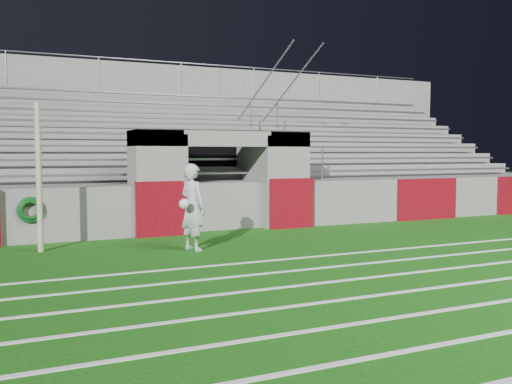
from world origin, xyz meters
TOP-DOWN VIEW (x-y plane):
  - ground at (0.00, 0.00)m, footprint 90.00×90.00m
  - field_post at (-4.67, 1.89)m, footprint 0.12×0.12m
  - field_markings at (0.00, -5.00)m, footprint 28.00×8.09m
  - stadium_structure at (0.00, 7.97)m, footprint 26.00×8.48m
  - goalkeeper_with_ball at (-1.76, 0.73)m, footprint 0.71×0.80m
  - hose_coil at (-4.79, 2.93)m, footprint 0.58×0.15m

SIDE VIEW (x-z plane):
  - ground at x=0.00m, z-range 0.00..0.00m
  - field_markings at x=0.00m, z-range 0.00..0.01m
  - hose_coil at x=-4.79m, z-range 0.49..1.07m
  - goalkeeper_with_ball at x=-1.76m, z-range 0.00..1.82m
  - stadium_structure at x=0.00m, z-range -1.22..4.20m
  - field_post at x=-4.67m, z-range 0.00..3.07m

